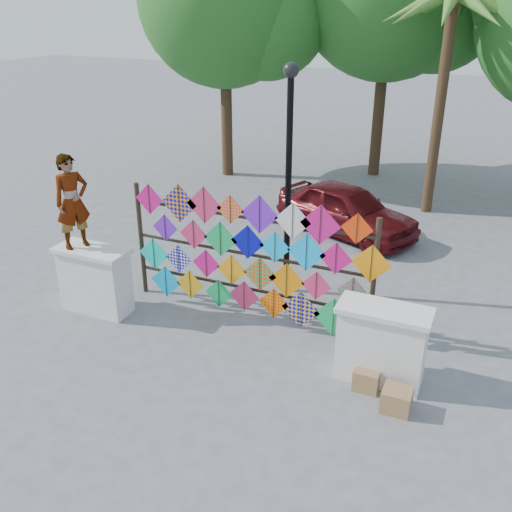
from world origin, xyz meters
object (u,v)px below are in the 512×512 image
at_px(vendor_woman, 72,202).
at_px(kite_rack, 252,258).
at_px(sedan, 347,210).
at_px(lamppost, 289,162).

bearing_deg(vendor_woman, kite_rack, -45.99).
xyz_separation_m(sedan, lamppost, (-0.27, -3.47, 2.05)).
height_order(vendor_woman, lamppost, lamppost).
distance_m(sedan, lamppost, 4.04).
distance_m(vendor_woman, sedan, 6.87).
bearing_deg(kite_rack, lamppost, 81.54).
height_order(kite_rack, sedan, kite_rack).
relative_size(kite_rack, lamppost, 1.11).
bearing_deg(sedan, vendor_woman, 169.87).
bearing_deg(lamppost, sedan, 85.51).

